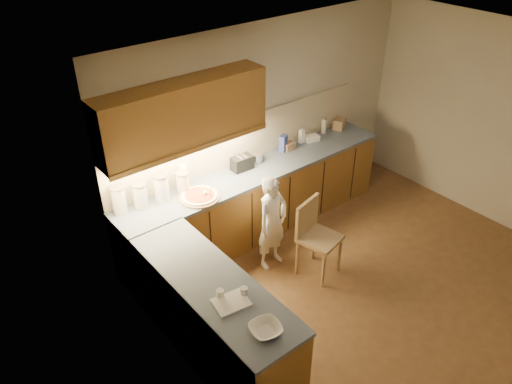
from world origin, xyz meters
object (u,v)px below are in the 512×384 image
(oil_jug, at_px, (184,177))
(toaster, at_px, (242,163))
(pizza_on_board, at_px, (200,196))
(child, at_px, (272,223))
(wooden_chair, at_px, (315,233))

(oil_jug, distance_m, toaster, 0.78)
(pizza_on_board, distance_m, child, 0.89)
(child, height_order, oil_jug, oil_jug)
(pizza_on_board, distance_m, oil_jug, 0.31)
(child, bearing_deg, pizza_on_board, 131.48)
(toaster, bearing_deg, child, -98.46)
(wooden_chair, relative_size, oil_jug, 3.09)
(wooden_chair, xyz_separation_m, toaster, (-0.16, 1.13, 0.47))
(oil_jug, relative_size, toaster, 1.10)
(wooden_chair, bearing_deg, oil_jug, 114.48)
(wooden_chair, height_order, oil_jug, oil_jug)
(child, distance_m, oil_jug, 1.14)
(child, relative_size, toaster, 4.33)
(child, xyz_separation_m, toaster, (0.14, 0.74, 0.41))
(wooden_chair, xyz_separation_m, oil_jug, (-0.94, 1.22, 0.52))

